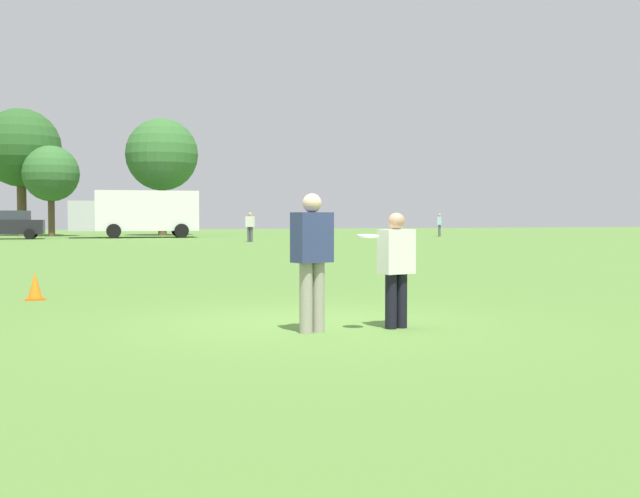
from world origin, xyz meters
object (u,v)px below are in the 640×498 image
(parked_car_mid_right, at_px, (10,225))
(box_truck, at_px, (137,212))
(player_defender, at_px, (396,264))
(bystander_sideline_watcher, at_px, (250,225))
(frisbee, at_px, (368,236))
(traffic_cone, at_px, (35,287))
(bystander_far_jogger, at_px, (440,224))
(player_thrower, at_px, (312,254))

(parked_car_mid_right, distance_m, box_truck, 8.12)
(player_defender, bearing_deg, box_truck, 88.85)
(bystander_sideline_watcher, bearing_deg, box_truck, 115.31)
(frisbee, relative_size, bystander_sideline_watcher, 0.16)
(traffic_cone, relative_size, parked_car_mid_right, 0.11)
(bystander_sideline_watcher, bearing_deg, traffic_cone, -110.01)
(player_defender, distance_m, box_truck, 45.46)
(player_defender, bearing_deg, bystander_far_jogger, 62.41)
(bystander_sideline_watcher, bearing_deg, player_thrower, -101.96)
(player_defender, xyz_separation_m, bystander_sideline_watcher, (6.15, 34.38, 0.12))
(parked_car_mid_right, bearing_deg, player_defender, -80.94)
(player_thrower, distance_m, traffic_cone, 6.20)
(box_truck, bearing_deg, frisbee, -91.75)
(player_thrower, bearing_deg, box_truck, 87.41)
(player_defender, relative_size, bystander_sideline_watcher, 0.88)
(bystander_far_jogger, bearing_deg, player_thrower, -118.79)
(traffic_cone, distance_m, box_truck, 40.71)
(player_defender, relative_size, frisbee, 5.47)
(traffic_cone, distance_m, bystander_far_jogger, 45.21)
(parked_car_mid_right, bearing_deg, frisbee, -81.58)
(player_defender, distance_m, bystander_sideline_watcher, 34.93)
(traffic_cone, bearing_deg, bystander_sideline_watcher, 69.99)
(player_thrower, distance_m, bystander_far_jogger, 47.78)
(box_truck, bearing_deg, traffic_cone, -97.66)
(bystander_sideline_watcher, xyz_separation_m, bystander_far_jogger, (15.72, 7.47, -0.01))
(traffic_cone, xyz_separation_m, bystander_far_jogger, (26.37, 36.72, 0.71))
(frisbee, xyz_separation_m, parked_car_mid_right, (-6.64, 44.87, -0.27))
(player_thrower, relative_size, traffic_cone, 3.58)
(bystander_far_jogger, bearing_deg, box_truck, 170.25)
(player_thrower, xyz_separation_m, player_defender, (1.14, 0.03, -0.14))
(frisbee, bearing_deg, bystander_far_jogger, 62.03)
(parked_car_mid_right, distance_m, bystander_sideline_watcher, 16.77)
(parked_car_mid_right, xyz_separation_m, bystander_far_jogger, (28.98, -2.79, 0.01))
(bystander_sideline_watcher, bearing_deg, player_defender, -100.14)
(traffic_cone, bearing_deg, player_defender, -48.67)
(frisbee, height_order, bystander_sideline_watcher, bystander_sideline_watcher)
(player_defender, distance_m, frisbee, 0.64)
(player_thrower, bearing_deg, parked_car_mid_right, 97.62)
(parked_car_mid_right, relative_size, bystander_sideline_watcher, 2.56)
(traffic_cone, height_order, bystander_sideline_watcher, bystander_sideline_watcher)
(parked_car_mid_right, bearing_deg, player_thrower, -82.38)
(player_thrower, xyz_separation_m, parked_car_mid_right, (-5.98, 44.67, -0.04))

